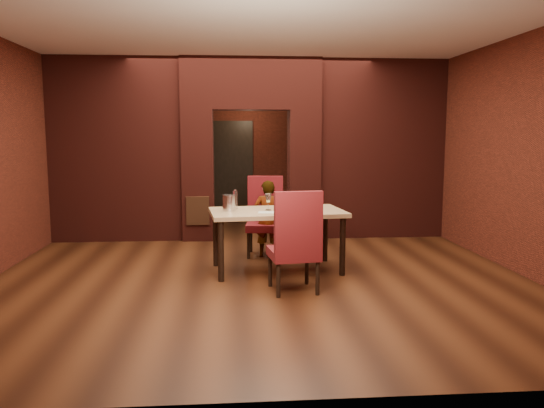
# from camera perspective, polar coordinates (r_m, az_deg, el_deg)

# --- Properties ---
(floor) EXTENTS (8.00, 8.00, 0.00)m
(floor) POSITION_cam_1_polar(r_m,az_deg,el_deg) (7.75, -1.60, -6.48)
(floor) COLOR #432110
(floor) RESTS_ON ground
(ceiling) EXTENTS (7.00, 8.00, 0.04)m
(ceiling) POSITION_cam_1_polar(r_m,az_deg,el_deg) (7.64, -1.69, 17.50)
(ceiling) COLOR silver
(ceiling) RESTS_ON ground
(wall_back) EXTENTS (7.00, 0.04, 3.20)m
(wall_back) POSITION_cam_1_polar(r_m,az_deg,el_deg) (11.52, -2.65, 6.13)
(wall_back) COLOR maroon
(wall_back) RESTS_ON ground
(wall_front) EXTENTS (7.00, 0.04, 3.20)m
(wall_front) POSITION_cam_1_polar(r_m,az_deg,el_deg) (3.54, 1.64, 3.12)
(wall_front) COLOR maroon
(wall_front) RESTS_ON ground
(wall_left) EXTENTS (0.04, 8.00, 3.20)m
(wall_left) POSITION_cam_1_polar(r_m,az_deg,el_deg) (8.14, -27.17, 4.76)
(wall_left) COLOR maroon
(wall_left) RESTS_ON ground
(wall_right) EXTENTS (0.04, 8.00, 3.20)m
(wall_right) POSITION_cam_1_polar(r_m,az_deg,el_deg) (8.46, 22.86, 5.07)
(wall_right) COLOR maroon
(wall_right) RESTS_ON ground
(pillar_left) EXTENTS (0.55, 0.55, 2.30)m
(pillar_left) POSITION_cam_1_polar(r_m,az_deg,el_deg) (9.56, -7.95, 3.09)
(pillar_left) COLOR maroon
(pillar_left) RESTS_ON ground
(pillar_right) EXTENTS (0.55, 0.55, 2.30)m
(pillar_right) POSITION_cam_1_polar(r_m,az_deg,el_deg) (9.63, 3.42, 3.18)
(pillar_right) COLOR maroon
(pillar_right) RESTS_ON ground
(lintel) EXTENTS (2.45, 0.55, 0.90)m
(lintel) POSITION_cam_1_polar(r_m,az_deg,el_deg) (9.56, -2.29, 12.75)
(lintel) COLOR maroon
(lintel) RESTS_ON ground
(wing_wall_left) EXTENTS (2.28, 0.35, 3.20)m
(wing_wall_left) POSITION_cam_1_polar(r_m,az_deg,el_deg) (9.72, -16.37, 5.59)
(wing_wall_left) COLOR maroon
(wing_wall_left) RESTS_ON ground
(wing_wall_right) EXTENTS (2.28, 0.35, 3.20)m
(wing_wall_right) POSITION_cam_1_polar(r_m,az_deg,el_deg) (9.91, 11.60, 5.76)
(wing_wall_right) COLOR maroon
(wing_wall_right) RESTS_ON ground
(vent_panel) EXTENTS (0.40, 0.03, 0.50)m
(vent_panel) POSITION_cam_1_polar(r_m,az_deg,el_deg) (9.33, -7.99, -0.73)
(vent_panel) COLOR brown
(vent_panel) RESTS_ON ground
(rear_door) EXTENTS (0.90, 0.08, 2.10)m
(rear_door) POSITION_cam_1_polar(r_m,az_deg,el_deg) (11.48, -4.63, 3.36)
(rear_door) COLOR black
(rear_door) RESTS_ON ground
(rear_door_frame) EXTENTS (1.02, 0.04, 2.22)m
(rear_door_frame) POSITION_cam_1_polar(r_m,az_deg,el_deg) (11.44, -4.63, 3.34)
(rear_door_frame) COLOR black
(rear_door_frame) RESTS_ON ground
(dining_table) EXTENTS (1.89, 1.19, 0.84)m
(dining_table) POSITION_cam_1_polar(r_m,az_deg,el_deg) (7.31, 0.53, -3.94)
(dining_table) COLOR tan
(dining_table) RESTS_ON ground
(chair_far) EXTENTS (0.62, 0.62, 1.22)m
(chair_far) POSITION_cam_1_polar(r_m,az_deg,el_deg) (8.19, -0.80, -1.36)
(chair_far) COLOR maroon
(chair_far) RESTS_ON ground
(chair_near) EXTENTS (0.63, 0.63, 1.23)m
(chair_near) POSITION_cam_1_polar(r_m,az_deg,el_deg) (6.34, 2.31, -3.94)
(chair_near) COLOR maroon
(chair_near) RESTS_ON ground
(person_seated) EXTENTS (0.46, 0.34, 1.18)m
(person_seated) POSITION_cam_1_polar(r_m,az_deg,el_deg) (8.11, -0.47, -1.60)
(person_seated) COLOR white
(person_seated) RESTS_ON ground
(wine_glass_a) EXTENTS (0.09, 0.09, 0.23)m
(wine_glass_a) POSITION_cam_1_polar(r_m,az_deg,el_deg) (7.23, -0.41, 0.23)
(wine_glass_a) COLOR silver
(wine_glass_a) RESTS_ON dining_table
(wine_glass_b) EXTENTS (0.09, 0.09, 0.22)m
(wine_glass_b) POSITION_cam_1_polar(r_m,az_deg,el_deg) (7.19, 1.69, 0.16)
(wine_glass_b) COLOR white
(wine_glass_b) RESTS_ON dining_table
(wine_glass_c) EXTENTS (0.08, 0.08, 0.19)m
(wine_glass_c) POSITION_cam_1_polar(r_m,az_deg,el_deg) (7.26, 2.33, 0.10)
(wine_glass_c) COLOR white
(wine_glass_c) RESTS_ON dining_table
(tasting_sheet) EXTENTS (0.29, 0.23, 0.00)m
(tasting_sheet) POSITION_cam_1_polar(r_m,az_deg,el_deg) (7.03, -0.37, -0.90)
(tasting_sheet) COLOR silver
(tasting_sheet) RESTS_ON dining_table
(wine_bucket) EXTENTS (0.18, 0.18, 0.22)m
(wine_bucket) POSITION_cam_1_polar(r_m,az_deg,el_deg) (7.19, -4.65, 0.12)
(wine_bucket) COLOR silver
(wine_bucket) RESTS_ON dining_table
(water_bottle) EXTENTS (0.06, 0.06, 0.27)m
(water_bottle) POSITION_cam_1_polar(r_m,az_deg,el_deg) (7.37, -3.98, 0.53)
(water_bottle) COLOR white
(water_bottle) RESTS_ON dining_table
(potted_plant) EXTENTS (0.53, 0.53, 0.44)m
(potted_plant) POSITION_cam_1_polar(r_m,az_deg,el_deg) (8.33, 3.73, -3.94)
(potted_plant) COLOR #336328
(potted_plant) RESTS_ON ground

